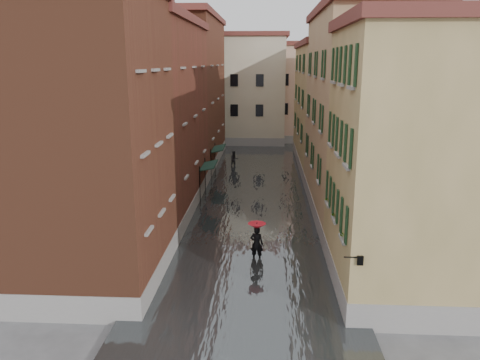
# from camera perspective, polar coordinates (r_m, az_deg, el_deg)

# --- Properties ---
(ground) EXTENTS (120.00, 120.00, 0.00)m
(ground) POSITION_cam_1_polar(r_m,az_deg,el_deg) (24.47, 1.04, -10.21)
(ground) COLOR #515153
(ground) RESTS_ON ground
(floodwater) EXTENTS (10.00, 60.00, 0.20)m
(floodwater) POSITION_cam_1_polar(r_m,az_deg,el_deg) (36.66, 1.82, -1.63)
(floodwater) COLOR #414648
(floodwater) RESTS_ON ground
(building_left_near) EXTENTS (6.00, 8.00, 13.00)m
(building_left_near) POSITION_cam_1_polar(r_m,az_deg,el_deg) (22.01, -17.67, 4.08)
(building_left_near) COLOR brown
(building_left_near) RESTS_ON ground
(building_left_mid) EXTENTS (6.00, 14.00, 12.50)m
(building_left_mid) POSITION_cam_1_polar(r_m,az_deg,el_deg) (32.45, -10.83, 7.13)
(building_left_mid) COLOR maroon
(building_left_mid) RESTS_ON ground
(building_left_far) EXTENTS (6.00, 16.00, 14.00)m
(building_left_far) POSITION_cam_1_polar(r_m,az_deg,el_deg) (47.01, -6.47, 10.34)
(building_left_far) COLOR brown
(building_left_far) RESTS_ON ground
(building_right_near) EXTENTS (6.00, 8.00, 11.50)m
(building_right_near) POSITION_cam_1_polar(r_m,az_deg,el_deg) (21.63, 19.78, 1.72)
(building_right_near) COLOR olive
(building_right_near) RESTS_ON ground
(building_right_mid) EXTENTS (6.00, 14.00, 13.00)m
(building_right_mid) POSITION_cam_1_polar(r_m,az_deg,el_deg) (32.07, 14.44, 7.31)
(building_right_mid) COLOR tan
(building_right_mid) RESTS_ON ground
(building_right_far) EXTENTS (6.00, 16.00, 11.50)m
(building_right_far) POSITION_cam_1_polar(r_m,az_deg,el_deg) (46.87, 10.91, 8.64)
(building_right_far) COLOR olive
(building_right_far) RESTS_ON ground
(building_end_cream) EXTENTS (12.00, 9.00, 13.00)m
(building_end_cream) POSITION_cam_1_polar(r_m,az_deg,el_deg) (60.49, -0.42, 10.81)
(building_end_cream) COLOR beige
(building_end_cream) RESTS_ON ground
(building_end_pink) EXTENTS (10.00, 9.00, 12.00)m
(building_end_pink) POSITION_cam_1_polar(r_m,az_deg,el_deg) (62.61, 8.09, 10.33)
(building_end_pink) COLOR tan
(building_end_pink) RESTS_ON ground
(awning_near) EXTENTS (1.09, 3.09, 2.80)m
(awning_near) POSITION_cam_1_polar(r_m,az_deg,el_deg) (35.28, -3.86, 1.67)
(awning_near) COLOR #163227
(awning_near) RESTS_ON ground
(awning_far) EXTENTS (1.09, 3.36, 2.80)m
(awning_far) POSITION_cam_1_polar(r_m,az_deg,el_deg) (42.21, -2.69, 3.78)
(awning_far) COLOR #163227
(awning_far) RESTS_ON ground
(wall_lantern) EXTENTS (0.71, 0.22, 0.35)m
(wall_lantern) POSITION_cam_1_polar(r_m,az_deg,el_deg) (18.09, 14.36, -9.41)
(wall_lantern) COLOR black
(wall_lantern) RESTS_ON ground
(window_planters) EXTENTS (0.59, 5.85, 0.84)m
(window_planters) POSITION_cam_1_polar(r_m,az_deg,el_deg) (21.74, 11.84, -3.79)
(window_planters) COLOR #9E5433
(window_planters) RESTS_ON ground
(pedestrian_main) EXTENTS (0.95, 0.95, 2.06)m
(pedestrian_main) POSITION_cam_1_polar(r_m,az_deg,el_deg) (24.39, 2.05, -7.14)
(pedestrian_main) COLOR black
(pedestrian_main) RESTS_ON ground
(pedestrian_far) EXTENTS (0.97, 0.86, 1.66)m
(pedestrian_far) POSITION_cam_1_polar(r_m,az_deg,el_deg) (45.76, -0.71, 2.53)
(pedestrian_far) COLOR black
(pedestrian_far) RESTS_ON ground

